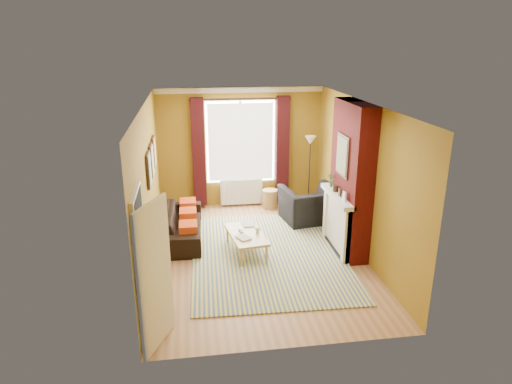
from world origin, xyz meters
TOP-DOWN VIEW (x-y plane):
  - ground at (0.00, 0.00)m, footprint 5.50×5.50m
  - room_walls at (0.63, 0.29)m, footprint 3.82×5.54m
  - striped_rug at (0.18, -0.03)m, footprint 2.91×3.95m
  - sofa at (-1.42, 0.97)m, footprint 0.86×2.07m
  - armchair at (1.38, 1.44)m, footprint 1.34×1.22m
  - coffee_table at (-0.21, 0.12)m, footprint 0.75×1.23m
  - wicker_stool at (0.65, 2.40)m, footprint 0.46×0.46m
  - floor_lamp at (1.55, 2.27)m, footprint 0.29×0.29m
  - book_a at (-0.37, -0.14)m, footprint 0.32×0.35m
  - book_b at (-0.22, 0.53)m, footprint 0.25×0.32m
  - mug at (0.01, 0.11)m, footprint 0.12×0.12m
  - tv_remote at (-0.30, 0.21)m, footprint 0.08×0.17m

SIDE VIEW (x-z plane):
  - ground at x=0.00m, z-range 0.00..0.00m
  - striped_rug at x=0.18m, z-range 0.00..0.02m
  - wicker_stool at x=0.65m, z-range 0.00..0.45m
  - sofa at x=-1.42m, z-range 0.00..0.60m
  - coffee_table at x=-0.21m, z-range 0.15..0.54m
  - armchair at x=1.38m, z-range 0.00..0.77m
  - tv_remote at x=-0.30m, z-range 0.39..0.41m
  - book_b at x=-0.22m, z-range 0.39..0.41m
  - book_a at x=-0.37m, z-range 0.39..0.41m
  - mug at x=0.01m, z-range 0.39..0.47m
  - floor_lamp at x=1.55m, z-range 0.50..2.24m
  - room_walls at x=0.63m, z-range -0.04..2.80m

